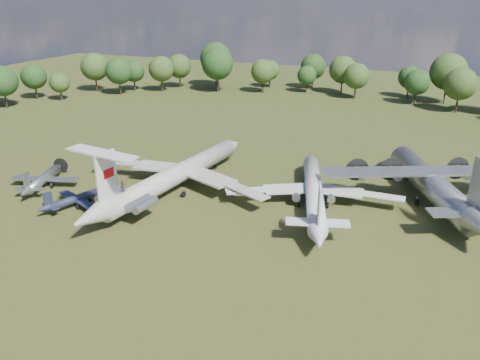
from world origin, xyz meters
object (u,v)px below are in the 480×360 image
at_px(person_on_il62, 123,186).
at_px(an12_transport, 431,187).
at_px(il62_airliner, 177,178).
at_px(small_prop_northwest, 43,181).
at_px(small_prop_west, 75,201).
at_px(tu104_jet, 313,195).

bearing_deg(person_on_il62, an12_transport, -155.58).
height_order(il62_airliner, small_prop_northwest, il62_airliner).
bearing_deg(small_prop_northwest, il62_airliner, 1.46).
relative_size(il62_airliner, small_prop_northwest, 2.91).
relative_size(small_prop_northwest, person_on_il62, 8.16).
height_order(small_prop_west, small_prop_northwest, small_prop_northwest).
height_order(tu104_jet, person_on_il62, person_on_il62).
height_order(tu104_jet, an12_transport, an12_transport).
relative_size(an12_transport, person_on_il62, 19.99).
relative_size(small_prop_west, person_on_il62, 6.69).
xyz_separation_m(il62_airliner, an12_transport, (40.50, 11.38, 0.29)).
relative_size(il62_airliner, tu104_jet, 1.24).
bearing_deg(il62_airliner, person_on_il62, -90.00).
xyz_separation_m(il62_airliner, person_on_il62, (-1.69, -12.67, 3.26)).
bearing_deg(il62_airliner, tu104_jet, 14.83).
bearing_deg(small_prop_northwest, tu104_jet, -4.35).
bearing_deg(tu104_jet, il62_airliner, 171.07).
bearing_deg(small_prop_west, person_on_il62, 16.48).
relative_size(il62_airliner, person_on_il62, 23.77).
bearing_deg(an12_transport, small_prop_west, 179.70).
bearing_deg(il62_airliner, small_prop_northwest, -153.51).
relative_size(tu104_jet, person_on_il62, 19.20).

